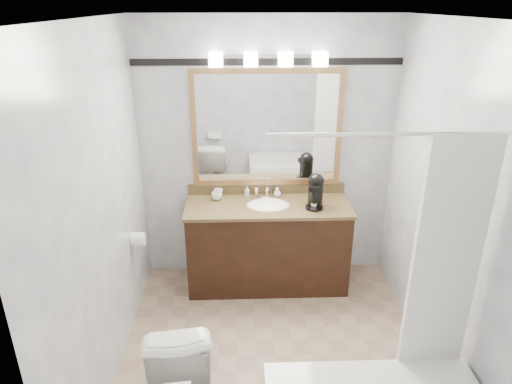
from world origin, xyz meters
TOP-DOWN VIEW (x-y plane):
  - room at (0.00, 0.00)m, footprint 2.42×2.62m
  - vanity at (0.00, 1.02)m, footprint 1.53×0.58m
  - mirror at (0.00, 1.28)m, footprint 1.40×0.04m
  - vanity_light_bar at (0.00, 1.23)m, footprint 1.02×0.14m
  - accent_stripe at (0.00, 1.29)m, footprint 2.40×0.01m
  - tp_roll at (-1.14, 0.66)m, footprint 0.11×0.12m
  - coffee_maker at (0.43, 0.97)m, footprint 0.17×0.21m
  - cup_left at (-0.48, 1.15)m, footprint 0.13×0.13m
  - cup_right at (-0.46, 1.22)m, footprint 0.10×0.10m
  - soap_bottle_a at (-0.19, 1.23)m, footprint 0.04×0.05m
  - soap_bottle_b at (0.10, 1.20)m, footprint 0.07×0.07m
  - soap_bar at (-0.02, 1.13)m, footprint 0.08×0.06m

SIDE VIEW (x-z plane):
  - vanity at x=0.00m, z-range -0.04..0.93m
  - tp_roll at x=-1.14m, z-range 0.64..0.76m
  - soap_bar at x=-0.02m, z-range 0.85..0.87m
  - cup_right at x=-0.46m, z-range 0.85..0.93m
  - cup_left at x=-0.48m, z-range 0.85..0.93m
  - soap_bottle_b at x=0.10m, z-range 0.85..0.94m
  - soap_bottle_a at x=-0.19m, z-range 0.85..0.95m
  - coffee_maker at x=0.43m, z-range 0.85..1.17m
  - room at x=0.00m, z-range -0.01..2.51m
  - mirror at x=0.00m, z-range 0.95..2.05m
  - accent_stripe at x=0.00m, z-range 2.07..2.13m
  - vanity_light_bar at x=0.00m, z-range 2.07..2.19m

